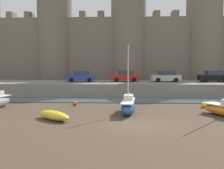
{
  "coord_description": "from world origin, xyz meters",
  "views": [
    {
      "loc": [
        -0.88,
        -17.99,
        4.07
      ],
      "look_at": [
        -1.85,
        4.11,
        2.5
      ],
      "focal_mm": 42.0,
      "sensor_mm": 36.0,
      "label": 1
    }
  ],
  "objects_px": {
    "mooring_buoy_off_centre": "(203,105)",
    "car_quay_east": "(166,77)",
    "car_quay_centre_west": "(125,76)",
    "sailboat_foreground_centre": "(128,106)",
    "mooring_buoy_mid_mud": "(75,103)",
    "car_quay_west": "(81,76)",
    "rowboat_near_channel_right": "(54,115)",
    "car_quay_centre_east": "(213,76)"
  },
  "relations": [
    {
      "from": "rowboat_near_channel_right",
      "to": "car_quay_west",
      "type": "bearing_deg",
      "value": 92.86
    },
    {
      "from": "rowboat_near_channel_right",
      "to": "car_quay_east",
      "type": "bearing_deg",
      "value": 58.7
    },
    {
      "from": "rowboat_near_channel_right",
      "to": "mooring_buoy_off_centre",
      "type": "xyz_separation_m",
      "value": [
        13.0,
        6.32,
        -0.13
      ]
    },
    {
      "from": "sailboat_foreground_centre",
      "to": "rowboat_near_channel_right",
      "type": "bearing_deg",
      "value": -151.75
    },
    {
      "from": "car_quay_centre_east",
      "to": "mooring_buoy_mid_mud",
      "type": "bearing_deg",
      "value": -146.31
    },
    {
      "from": "mooring_buoy_mid_mud",
      "to": "car_quay_centre_east",
      "type": "distance_m",
      "value": 21.71
    },
    {
      "from": "rowboat_near_channel_right",
      "to": "car_quay_centre_east",
      "type": "height_order",
      "value": "car_quay_centre_east"
    },
    {
      "from": "car_quay_centre_east",
      "to": "car_quay_west",
      "type": "height_order",
      "value": "same"
    },
    {
      "from": "car_quay_centre_west",
      "to": "car_quay_centre_east",
      "type": "bearing_deg",
      "value": -0.83
    },
    {
      "from": "sailboat_foreground_centre",
      "to": "car_quay_east",
      "type": "xyz_separation_m",
      "value": [
        5.71,
        15.66,
        1.89
      ]
    },
    {
      "from": "mooring_buoy_mid_mud",
      "to": "car_quay_east",
      "type": "xyz_separation_m",
      "value": [
        11.11,
        11.53,
        2.32
      ]
    },
    {
      "from": "mooring_buoy_off_centre",
      "to": "mooring_buoy_mid_mud",
      "type": "height_order",
      "value": "mooring_buoy_off_centre"
    },
    {
      "from": "car_quay_east",
      "to": "mooring_buoy_mid_mud",
      "type": "bearing_deg",
      "value": -133.93
    },
    {
      "from": "mooring_buoy_mid_mud",
      "to": "car_quay_centre_west",
      "type": "height_order",
      "value": "car_quay_centre_west"
    },
    {
      "from": "car_quay_centre_east",
      "to": "car_quay_east",
      "type": "distance_m",
      "value": 6.87
    },
    {
      "from": "sailboat_foreground_centre",
      "to": "car_quay_centre_west",
      "type": "distance_m",
      "value": 16.4
    },
    {
      "from": "mooring_buoy_off_centre",
      "to": "mooring_buoy_mid_mud",
      "type": "relative_size",
      "value": 1.02
    },
    {
      "from": "sailboat_foreground_centre",
      "to": "car_quay_west",
      "type": "bearing_deg",
      "value": 113.26
    },
    {
      "from": "rowboat_near_channel_right",
      "to": "car_quay_centre_east",
      "type": "bearing_deg",
      "value": 46.41
    },
    {
      "from": "mooring_buoy_mid_mud",
      "to": "car_quay_centre_east",
      "type": "bearing_deg",
      "value": 33.69
    },
    {
      "from": "mooring_buoy_mid_mud",
      "to": "car_quay_west",
      "type": "xyz_separation_m",
      "value": [
        -1.18,
        11.17,
        2.32
      ]
    },
    {
      "from": "car_quay_centre_east",
      "to": "car_quay_east",
      "type": "height_order",
      "value": "same"
    },
    {
      "from": "rowboat_near_channel_right",
      "to": "car_quay_centre_east",
      "type": "relative_size",
      "value": 0.78
    },
    {
      "from": "rowboat_near_channel_right",
      "to": "sailboat_foreground_centre",
      "type": "distance_m",
      "value": 6.43
    },
    {
      "from": "rowboat_near_channel_right",
      "to": "mooring_buoy_off_centre",
      "type": "distance_m",
      "value": 14.45
    },
    {
      "from": "car_quay_centre_east",
      "to": "car_quay_centre_west",
      "type": "xyz_separation_m",
      "value": [
        -12.75,
        0.19,
        0.0
      ]
    },
    {
      "from": "car_quay_west",
      "to": "mooring_buoy_mid_mud",
      "type": "bearing_deg",
      "value": -83.96
    },
    {
      "from": "car_quay_centre_east",
      "to": "car_quay_west",
      "type": "xyz_separation_m",
      "value": [
        -19.14,
        -0.8,
        0.0
      ]
    },
    {
      "from": "car_quay_centre_east",
      "to": "rowboat_near_channel_right",
      "type": "bearing_deg",
      "value": -133.59
    },
    {
      "from": "car_quay_west",
      "to": "rowboat_near_channel_right",
      "type": "bearing_deg",
      "value": -87.14
    },
    {
      "from": "rowboat_near_channel_right",
      "to": "mooring_buoy_off_centre",
      "type": "height_order",
      "value": "rowboat_near_channel_right"
    },
    {
      "from": "mooring_buoy_off_centre",
      "to": "car_quay_centre_west",
      "type": "xyz_separation_m",
      "value": [
        -7.53,
        13.01,
        2.32
      ]
    },
    {
      "from": "sailboat_foreground_centre",
      "to": "mooring_buoy_mid_mud",
      "type": "bearing_deg",
      "value": 142.58
    },
    {
      "from": "mooring_buoy_off_centre",
      "to": "car_quay_centre_east",
      "type": "distance_m",
      "value": 14.04
    },
    {
      "from": "car_quay_centre_west",
      "to": "mooring_buoy_mid_mud",
      "type": "bearing_deg",
      "value": -113.17
    },
    {
      "from": "mooring_buoy_mid_mud",
      "to": "car_quay_west",
      "type": "bearing_deg",
      "value": 96.04
    },
    {
      "from": "mooring_buoy_off_centre",
      "to": "car_quay_east",
      "type": "height_order",
      "value": "car_quay_east"
    },
    {
      "from": "sailboat_foreground_centre",
      "to": "car_quay_centre_west",
      "type": "xyz_separation_m",
      "value": [
        -0.19,
        16.29,
        1.89
      ]
    },
    {
      "from": "car_quay_centre_east",
      "to": "car_quay_west",
      "type": "relative_size",
      "value": 1.0
    },
    {
      "from": "car_quay_centre_west",
      "to": "car_quay_west",
      "type": "bearing_deg",
      "value": -171.23
    },
    {
      "from": "mooring_buoy_off_centre",
      "to": "mooring_buoy_mid_mud",
      "type": "distance_m",
      "value": 12.76
    },
    {
      "from": "rowboat_near_channel_right",
      "to": "car_quay_west",
      "type": "xyz_separation_m",
      "value": [
        -0.92,
        18.34,
        2.19
      ]
    }
  ]
}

